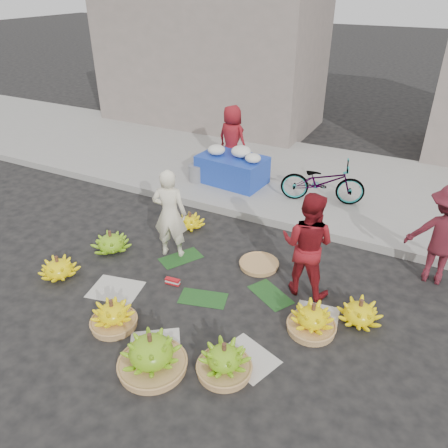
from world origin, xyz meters
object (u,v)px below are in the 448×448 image
at_px(banana_bunch_0, 58,268).
at_px(flower_table, 233,168).
at_px(bicycle, 323,182).
at_px(vendor_cream, 170,214).
at_px(banana_bunch_4, 312,319).

bearing_deg(banana_bunch_0, flower_table, 77.45).
height_order(banana_bunch_0, bicycle, bicycle).
relative_size(banana_bunch_0, vendor_cream, 0.41).
height_order(banana_bunch_0, vendor_cream, vendor_cream).
bearing_deg(banana_bunch_0, bicycle, 54.84).
xyz_separation_m(banana_bunch_4, vendor_cream, (-2.50, 0.67, 0.55)).
bearing_deg(flower_table, bicycle, 4.97).
bearing_deg(vendor_cream, bicycle, -138.55).
bearing_deg(bicycle, banana_bunch_4, -179.98).
bearing_deg(banana_bunch_0, vendor_cream, 47.88).
height_order(vendor_cream, bicycle, vendor_cream).
xyz_separation_m(vendor_cream, flower_table, (-0.27, 2.71, -0.28)).
bearing_deg(flower_table, vendor_cream, -78.56).
xyz_separation_m(banana_bunch_0, banana_bunch_4, (3.65, 0.60, 0.02)).
bearing_deg(flower_table, banana_bunch_0, -96.71).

